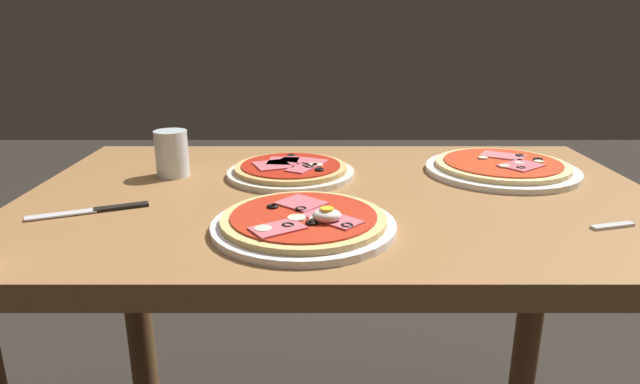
% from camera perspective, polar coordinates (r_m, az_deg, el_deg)
% --- Properties ---
extents(dining_table, '(1.19, 0.76, 0.77)m').
position_cam_1_polar(dining_table, '(1.09, 2.05, -6.40)').
color(dining_table, olive).
rests_on(dining_table, ground).
extents(pizza_foreground, '(0.29, 0.29, 0.05)m').
position_cam_1_polar(pizza_foreground, '(0.85, -1.70, -3.18)').
color(pizza_foreground, white).
rests_on(pizza_foreground, dining_table).
extents(pizza_across_left, '(0.26, 0.26, 0.03)m').
position_cam_1_polar(pizza_across_left, '(1.14, -3.08, 2.27)').
color(pizza_across_left, silver).
rests_on(pizza_across_left, dining_table).
extents(pizza_across_right, '(0.32, 0.32, 0.03)m').
position_cam_1_polar(pizza_across_right, '(1.23, 18.43, 2.45)').
color(pizza_across_right, white).
rests_on(pizza_across_right, dining_table).
extents(water_glass_near, '(0.07, 0.07, 0.10)m').
position_cam_1_polar(water_glass_near, '(1.17, -15.21, 3.58)').
color(water_glass_near, silver).
rests_on(water_glass_near, dining_table).
extents(fork, '(0.16, 0.06, 0.00)m').
position_cam_1_polar(fork, '(1.00, 29.38, -2.93)').
color(fork, silver).
rests_on(fork, dining_table).
extents(knife, '(0.19, 0.09, 0.01)m').
position_cam_1_polar(knife, '(1.00, -22.22, -1.75)').
color(knife, silver).
rests_on(knife, dining_table).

